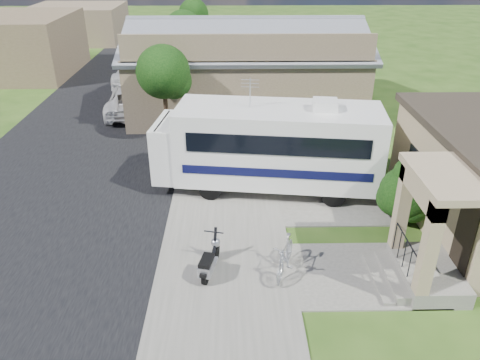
{
  "coord_description": "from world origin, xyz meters",
  "views": [
    {
      "loc": [
        -0.75,
        -11.66,
        8.63
      ],
      "look_at": [
        -0.5,
        2.5,
        1.3
      ],
      "focal_mm": 35.0,
      "sensor_mm": 36.0,
      "label": 1
    }
  ],
  "objects_px": {
    "bicycle": "(285,258)",
    "garden_hose": "(381,260)",
    "shrub": "(408,190)",
    "pickup_truck": "(132,99)",
    "scooter": "(210,261)",
    "motorhome": "(269,144)",
    "van": "(143,68)"
  },
  "relations": [
    {
      "from": "bicycle",
      "to": "garden_hose",
      "type": "xyz_separation_m",
      "value": [
        2.97,
        0.49,
        -0.47
      ]
    },
    {
      "from": "van",
      "to": "scooter",
      "type": "bearing_deg",
      "value": -66.72
    },
    {
      "from": "shrub",
      "to": "van",
      "type": "distance_m",
      "value": 21.37
    },
    {
      "from": "shrub",
      "to": "scooter",
      "type": "xyz_separation_m",
      "value": [
        -6.46,
        -2.7,
        -0.75
      ]
    },
    {
      "from": "scooter",
      "to": "van",
      "type": "relative_size",
      "value": 0.25
    },
    {
      "from": "scooter",
      "to": "garden_hose",
      "type": "relative_size",
      "value": 4.75
    },
    {
      "from": "pickup_truck",
      "to": "van",
      "type": "distance_m",
      "value": 6.3
    },
    {
      "from": "motorhome",
      "to": "scooter",
      "type": "height_order",
      "value": "motorhome"
    },
    {
      "from": "shrub",
      "to": "bicycle",
      "type": "height_order",
      "value": "shrub"
    },
    {
      "from": "motorhome",
      "to": "garden_hose",
      "type": "bearing_deg",
      "value": -49.78
    },
    {
      "from": "shrub",
      "to": "van",
      "type": "height_order",
      "value": "shrub"
    },
    {
      "from": "bicycle",
      "to": "motorhome",
      "type": "bearing_deg",
      "value": 110.51
    },
    {
      "from": "motorhome",
      "to": "garden_hose",
      "type": "distance_m",
      "value": 5.91
    },
    {
      "from": "shrub",
      "to": "scooter",
      "type": "relative_size",
      "value": 1.47
    },
    {
      "from": "motorhome",
      "to": "shrub",
      "type": "relative_size",
      "value": 3.54
    },
    {
      "from": "scooter",
      "to": "bicycle",
      "type": "relative_size",
      "value": 0.9
    },
    {
      "from": "pickup_truck",
      "to": "motorhome",
      "type": "bearing_deg",
      "value": 122.58
    },
    {
      "from": "bicycle",
      "to": "garden_hose",
      "type": "distance_m",
      "value": 3.05
    },
    {
      "from": "bicycle",
      "to": "garden_hose",
      "type": "bearing_deg",
      "value": 28.9
    },
    {
      "from": "bicycle",
      "to": "van",
      "type": "xyz_separation_m",
      "value": [
        -7.41,
        20.55,
        0.39
      ]
    },
    {
      "from": "shrub",
      "to": "van",
      "type": "relative_size",
      "value": 0.37
    },
    {
      "from": "motorhome",
      "to": "pickup_truck",
      "type": "height_order",
      "value": "motorhome"
    },
    {
      "from": "shrub",
      "to": "pickup_truck",
      "type": "bearing_deg",
      "value": 134.26
    },
    {
      "from": "motorhome",
      "to": "shrub",
      "type": "distance_m",
      "value": 5.12
    },
    {
      "from": "scooter",
      "to": "shrub",
      "type": "bearing_deg",
      "value": 35.56
    },
    {
      "from": "scooter",
      "to": "pickup_truck",
      "type": "distance_m",
      "value": 15.09
    },
    {
      "from": "shrub",
      "to": "garden_hose",
      "type": "relative_size",
      "value": 7.0
    },
    {
      "from": "scooter",
      "to": "bicycle",
      "type": "distance_m",
      "value": 2.15
    },
    {
      "from": "van",
      "to": "garden_hose",
      "type": "distance_m",
      "value": 22.6
    },
    {
      "from": "motorhome",
      "to": "garden_hose",
      "type": "height_order",
      "value": "motorhome"
    },
    {
      "from": "scooter",
      "to": "van",
      "type": "height_order",
      "value": "van"
    },
    {
      "from": "motorhome",
      "to": "garden_hose",
      "type": "relative_size",
      "value": 24.75
    }
  ]
}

